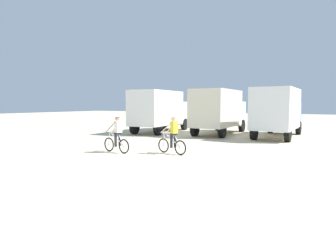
{
  "coord_description": "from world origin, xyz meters",
  "views": [
    {
      "loc": [
        8.02,
        -10.37,
        2.33
      ],
      "look_at": [
        0.05,
        3.26,
        1.1
      ],
      "focal_mm": 30.76,
      "sensor_mm": 36.0,
      "label": 1
    }
  ],
  "objects_px": {
    "box_truck_white_box": "(160,109)",
    "box_truck_avon_van": "(278,110)",
    "box_truck_cream_rv": "(219,110)",
    "cyclist_orange_shirt": "(117,135)",
    "cyclist_cowboy_hat": "(173,136)"
  },
  "relations": [
    {
      "from": "box_truck_white_box",
      "to": "cyclist_cowboy_hat",
      "type": "bearing_deg",
      "value": -54.87
    },
    {
      "from": "box_truck_white_box",
      "to": "box_truck_avon_van",
      "type": "distance_m",
      "value": 9.04
    },
    {
      "from": "box_truck_avon_van",
      "to": "cyclist_orange_shirt",
      "type": "distance_m",
      "value": 11.88
    },
    {
      "from": "cyclist_cowboy_hat",
      "to": "cyclist_orange_shirt",
      "type": "bearing_deg",
      "value": -157.76
    },
    {
      "from": "box_truck_avon_van",
      "to": "cyclist_cowboy_hat",
      "type": "height_order",
      "value": "box_truck_avon_van"
    },
    {
      "from": "cyclist_orange_shirt",
      "to": "cyclist_cowboy_hat",
      "type": "relative_size",
      "value": 1.0
    },
    {
      "from": "cyclist_orange_shirt",
      "to": "box_truck_avon_van",
      "type": "bearing_deg",
      "value": 62.38
    },
    {
      "from": "box_truck_cream_rv",
      "to": "box_truck_avon_van",
      "type": "xyz_separation_m",
      "value": [
        4.23,
        0.07,
        0.0
      ]
    },
    {
      "from": "box_truck_white_box",
      "to": "box_truck_avon_van",
      "type": "relative_size",
      "value": 1.02
    },
    {
      "from": "box_truck_cream_rv",
      "to": "cyclist_orange_shirt",
      "type": "height_order",
      "value": "box_truck_cream_rv"
    },
    {
      "from": "box_truck_cream_rv",
      "to": "cyclist_cowboy_hat",
      "type": "relative_size",
      "value": 3.73
    },
    {
      "from": "box_truck_cream_rv",
      "to": "cyclist_orange_shirt",
      "type": "bearing_deg",
      "value": -96.89
    },
    {
      "from": "box_truck_avon_van",
      "to": "cyclist_cowboy_hat",
      "type": "xyz_separation_m",
      "value": [
        -3.02,
        -9.48,
        -1.03
      ]
    },
    {
      "from": "cyclist_orange_shirt",
      "to": "cyclist_cowboy_hat",
      "type": "distance_m",
      "value": 2.67
    },
    {
      "from": "box_truck_white_box",
      "to": "cyclist_orange_shirt",
      "type": "height_order",
      "value": "box_truck_white_box"
    }
  ]
}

